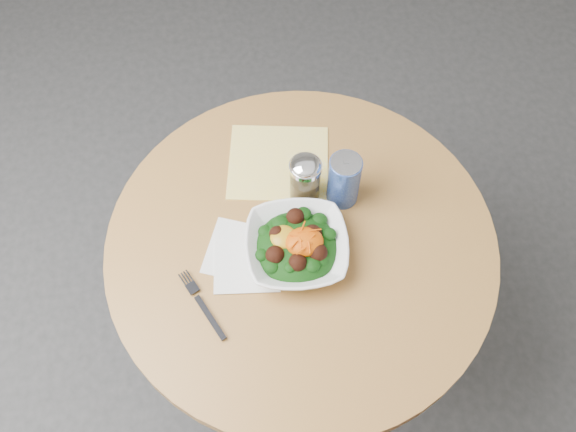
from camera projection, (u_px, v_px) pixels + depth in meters
The scene contains 8 objects.
ground at pixel (297, 347), 2.12m from camera, with size 6.00×6.00×0.00m, color #303033.
table at pixel (300, 277), 1.64m from camera, with size 0.90×0.90×0.75m.
cloth_napkin at pixel (278, 162), 1.58m from camera, with size 0.24×0.22×0.00m, color yellow.
paper_napkins at pixel (243, 257), 1.44m from camera, with size 0.19×0.21×0.00m.
salad_bowl at pixel (297, 247), 1.42m from camera, with size 0.25×0.25×0.09m.
fork at pixel (201, 303), 1.38m from camera, with size 0.09×0.18×0.00m.
spice_shaker at pixel (305, 179), 1.47m from camera, with size 0.08×0.08×0.14m.
beverage_can at pixel (344, 180), 1.47m from camera, with size 0.08×0.08×0.14m.
Camera 1 is at (-0.14, -0.67, 2.05)m, focal length 40.00 mm.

